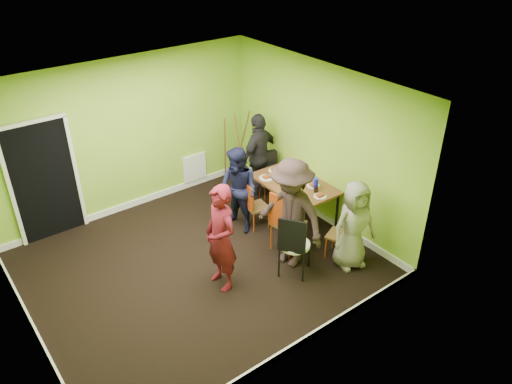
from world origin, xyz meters
The scene contains 28 objects.
ground centered at (0.00, 0.00, 0.00)m, with size 5.00×5.00×0.00m, color black.
room_walls centered at (-0.02, 0.04, 0.99)m, with size 5.04×4.54×2.82m.
dining_table centered at (2.04, 0.08, 0.70)m, with size 0.90×1.50×0.75m.
chair_left_far centered at (1.33, 0.32, 0.48)m, with size 0.40×0.39×0.85m.
chair_left_near centered at (1.31, -0.54, 0.61)m, with size 0.52×0.52×1.08m.
chair_back_end centered at (2.17, 0.99, 0.66)m, with size 0.50×0.55×0.94m.
chair_front_end centered at (1.93, -1.24, 0.49)m, with size 0.47×0.47×0.87m.
chair_bentwood centered at (1.02, -1.08, 0.59)m, with size 0.58×0.58×1.07m.
easel centered at (2.00, 1.80, 0.75)m, with size 0.61×0.57×1.52m.
plate_near_left centered at (1.76, 0.50, 0.76)m, with size 0.26×0.26×0.01m, color white.
plate_near_right centered at (1.72, -0.39, 0.76)m, with size 0.23×0.23×0.01m, color white.
plate_far_back centered at (2.05, 0.64, 0.76)m, with size 0.23×0.23×0.01m, color white.
plate_far_front centered at (2.07, -0.53, 0.76)m, with size 0.21×0.21×0.01m, color white.
plate_wall_back centered at (2.27, 0.27, 0.76)m, with size 0.24×0.24×0.01m, color white.
plate_wall_front centered at (2.22, -0.20, 0.76)m, with size 0.22×0.22×0.01m, color white.
thermos centered at (2.00, 0.05, 0.86)m, with size 0.07×0.07×0.23m, color white.
blue_bottle centered at (2.19, -0.29, 0.84)m, with size 0.08×0.08×0.19m, color #1820B4.
orange_bottle centered at (1.93, 0.24, 0.79)m, with size 0.04×0.04×0.08m, color #BF4411.
glass_mid centered at (1.95, 0.27, 0.79)m, with size 0.06×0.06×0.09m, color black.
glass_back centered at (2.08, 0.51, 0.80)m, with size 0.07×0.07×0.10m, color black.
glass_front centered at (2.12, -0.37, 0.80)m, with size 0.07×0.07×0.10m, color black.
cup_a centered at (1.93, -0.06, 0.80)m, with size 0.13×0.13×0.10m, color white.
cup_b centered at (2.15, 0.18, 0.80)m, with size 0.11×0.11×0.10m, color white.
person_standing centered at (0.05, -0.62, 0.83)m, with size 0.61×0.40×1.66m, color maroon.
person_left_far centered at (1.10, 0.43, 0.76)m, with size 0.74×0.58×1.52m, color black.
person_left_near centered at (1.19, -0.81, 0.90)m, with size 1.16×0.67×1.80m, color black.
person_back_end centered at (2.10, 1.16, 0.83)m, with size 0.98×0.41×1.67m, color black.
person_front_end centered at (1.91, -1.43, 0.73)m, with size 0.71×0.46×1.46m, color gray.
Camera 1 is at (-3.05, -5.51, 4.95)m, focal length 35.00 mm.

